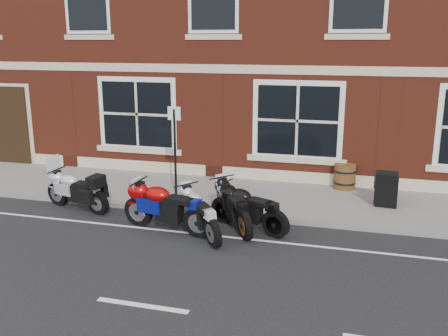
{
  "coord_description": "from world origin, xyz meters",
  "views": [
    {
      "loc": [
        3.24,
        -9.72,
        4.21
      ],
      "look_at": [
        0.12,
        1.6,
        1.2
      ],
      "focal_mm": 40.0,
      "sensor_mm": 36.0,
      "label": 1
    }
  ],
  "objects": [
    {
      "name": "moto_naked_black",
      "position": [
        0.91,
        0.79,
        0.55
      ],
      "size": [
        2.0,
        0.99,
        0.96
      ],
      "rotation": [
        0.0,
        0.0,
        1.15
      ],
      "color": "black",
      "rests_on": "ground"
    },
    {
      "name": "ground",
      "position": [
        0.0,
        0.0,
        0.0
      ],
      "size": [
        80.0,
        80.0,
        0.0
      ],
      "primitive_type": "plane",
      "color": "black",
      "rests_on": "ground"
    },
    {
      "name": "moto_sport_red",
      "position": [
        -0.85,
        0.22,
        0.6
      ],
      "size": [
        2.3,
        0.61,
        1.04
      ],
      "rotation": [
        0.0,
        0.0,
        1.37
      ],
      "color": "black",
      "rests_on": "ground"
    },
    {
      "name": "moto_touring_silver",
      "position": [
        -3.63,
        1.0,
        0.55
      ],
      "size": [
        2.01,
        0.73,
        1.35
      ],
      "rotation": [
        0.0,
        0.0,
        1.3
      ],
      "color": "black",
      "rests_on": "ground"
    },
    {
      "name": "a_board_sign",
      "position": [
        3.98,
        2.89,
        0.57
      ],
      "size": [
        0.57,
        0.41,
        0.9
      ],
      "primitive_type": null,
      "rotation": [
        0.0,
        0.0,
        -0.09
      ],
      "color": "black",
      "rests_on": "sidewalk"
    },
    {
      "name": "sidewalk",
      "position": [
        0.0,
        3.0,
        0.06
      ],
      "size": [
        30.0,
        3.0,
        0.12
      ],
      "primitive_type": "cube",
      "color": "slate",
      "rests_on": "ground"
    },
    {
      "name": "barrel_planter",
      "position": [
        2.92,
        4.3,
        0.47
      ],
      "size": [
        0.63,
        0.63,
        0.7
      ],
      "color": "#554116",
      "rests_on": "sidewalk"
    },
    {
      "name": "kerb",
      "position": [
        0.0,
        1.42,
        0.06
      ],
      "size": [
        30.0,
        0.16,
        0.12
      ],
      "primitive_type": "cube",
      "color": "slate",
      "rests_on": "ground"
    },
    {
      "name": "moto_sport_silver",
      "position": [
        -0.04,
        0.21,
        0.55
      ],
      "size": [
        1.45,
        1.71,
        0.95
      ],
      "rotation": [
        0.0,
        0.0,
        0.69
      ],
      "color": "black",
      "rests_on": "ground"
    },
    {
      "name": "moto_sport_black",
      "position": [
        0.57,
        0.84,
        0.56
      ],
      "size": [
        1.3,
        1.91,
        0.98
      ],
      "rotation": [
        0.0,
        0.0,
        0.58
      ],
      "color": "black",
      "rests_on": "ground"
    },
    {
      "name": "parking_sign",
      "position": [
        -1.37,
        2.19,
        1.53
      ],
      "size": [
        0.35,
        0.06,
        2.45
      ],
      "rotation": [
        0.0,
        0.0,
        -0.03
      ],
      "color": "black",
      "rests_on": "sidewalk"
    }
  ]
}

